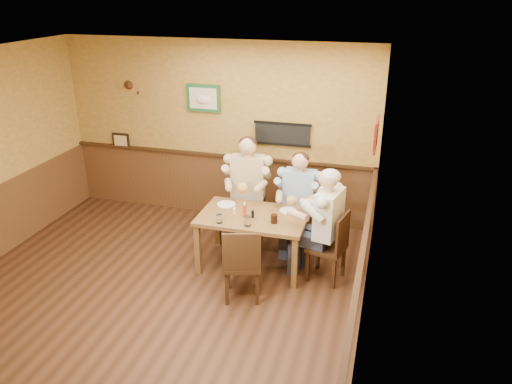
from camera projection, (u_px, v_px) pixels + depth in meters
The scene contains 17 objects.
room at pixel (159, 162), 5.60m from camera, with size 5.02×5.03×2.81m.
dining_table at pixel (253, 221), 6.55m from camera, with size 1.40×0.90×0.75m.
chair_back_left at pixel (248, 207), 7.37m from camera, with size 0.45×0.45×0.99m, color #392312, non-canonical shape.
chair_back_right at pixel (299, 218), 7.10m from camera, with size 0.42×0.42×0.91m, color #392312, non-canonical shape.
chair_right_end at pixel (327, 246), 6.31m from camera, with size 0.44×0.44×0.94m, color #392312, non-canonical shape.
chair_near_side at pixel (242, 262), 5.94m from camera, with size 0.44×0.44×0.96m, color #392312, non-canonical shape.
diner_tan_shirt at pixel (248, 194), 7.29m from camera, with size 0.65×0.65×1.41m, color beige, non-canonical shape.
diner_blue_polo at pixel (299, 206), 7.02m from camera, with size 0.60×0.60×1.29m, color #87A9CA, non-canonical shape.
diner_white_elder at pixel (328, 232), 6.23m from camera, with size 0.62×0.62×1.35m, color silver, non-canonical shape.
water_glass_left at pixel (219, 219), 6.27m from camera, with size 0.08×0.08×0.12m, color silver.
water_glass_mid at pixel (248, 221), 6.19m from camera, with size 0.09×0.09×0.13m, color silver.
cola_tumbler at pixel (274, 219), 6.27m from camera, with size 0.09×0.09×0.11m, color black.
hot_sauce_bottle at pixel (244, 211), 6.40m from camera, with size 0.05×0.05×0.19m, color red.
salt_shaker at pixel (234, 211), 6.53m from camera, with size 0.03×0.03×0.08m, color white.
pepper_shaker at pixel (253, 214), 6.42m from camera, with size 0.04×0.04×0.10m, color black.
plate_far_left at pixel (226, 204), 6.80m from camera, with size 0.25×0.25×0.02m, color white.
plate_far_right at pixel (288, 210), 6.62m from camera, with size 0.22×0.22×0.01m, color white.
Camera 1 is at (2.61, -4.63, 3.54)m, focal length 35.00 mm.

